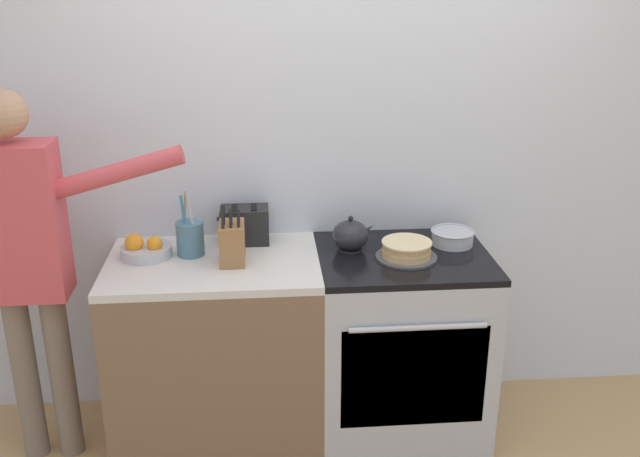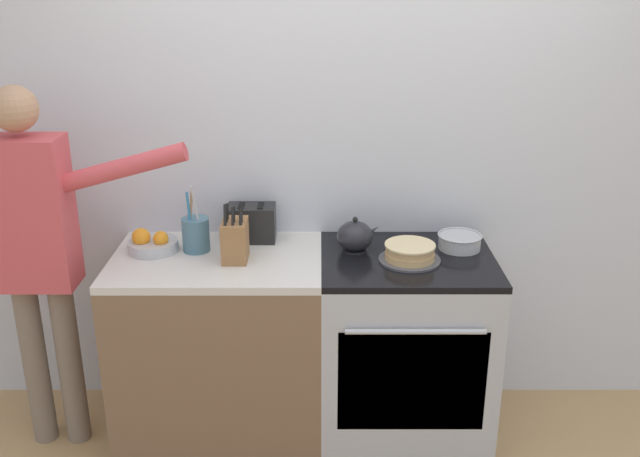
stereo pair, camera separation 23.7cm
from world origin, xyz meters
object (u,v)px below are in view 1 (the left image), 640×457
object	(u,v)px
knife_block	(232,242)
toaster	(245,225)
layer_cake	(406,250)
tea_kettle	(350,235)
person_baker	(27,251)
stove_range	(400,343)
utensil_crock	(190,238)
fruit_bowl	(145,249)
mixing_bowl	(452,237)

from	to	relation	value
knife_block	toaster	size ratio (longest dim) A/B	1.13
layer_cake	tea_kettle	distance (m)	0.27
tea_kettle	person_baker	distance (m)	1.40
stove_range	utensil_crock	size ratio (longest dim) A/B	2.84
fruit_bowl	stove_range	bearing A→B (deg)	-3.62
person_baker	stove_range	bearing A→B (deg)	-10.31
mixing_bowl	toaster	size ratio (longest dim) A/B	0.85
toaster	knife_block	bearing A→B (deg)	-102.13
layer_cake	utensil_crock	size ratio (longest dim) A/B	0.86
layer_cake	fruit_bowl	world-z (taller)	fruit_bowl
tea_kettle	mixing_bowl	size ratio (longest dim) A/B	0.98
stove_range	mixing_bowl	world-z (taller)	mixing_bowl
utensil_crock	person_baker	bearing A→B (deg)	-166.27
knife_block	toaster	world-z (taller)	knife_block
fruit_bowl	person_baker	xyz separation A→B (m)	(-0.46, -0.15, 0.07)
knife_block	toaster	bearing A→B (deg)	77.87
stove_range	tea_kettle	distance (m)	0.58
knife_block	fruit_bowl	size ratio (longest dim) A/B	1.19
utensil_crock	tea_kettle	bearing A→B (deg)	-0.00
utensil_crock	knife_block	bearing A→B (deg)	-29.06
stove_range	mixing_bowl	distance (m)	0.56
layer_cake	toaster	xyz separation A→B (m)	(-0.72, 0.26, 0.05)
knife_block	utensil_crock	size ratio (longest dim) A/B	0.85
stove_range	knife_block	distance (m)	0.95
toaster	person_baker	bearing A→B (deg)	-161.88
stove_range	tea_kettle	world-z (taller)	tea_kettle
tea_kettle	fruit_bowl	bearing A→B (deg)	-179.44
knife_block	mixing_bowl	bearing A→B (deg)	7.24
stove_range	person_baker	distance (m)	1.73
knife_block	fruit_bowl	bearing A→B (deg)	166.08
fruit_bowl	person_baker	world-z (taller)	person_baker
stove_range	layer_cake	distance (m)	0.49
tea_kettle	utensil_crock	size ratio (longest dim) A/B	0.63
knife_block	toaster	xyz separation A→B (m)	(0.05, 0.24, -0.01)
layer_cake	person_baker	world-z (taller)	person_baker
knife_block	fruit_bowl	world-z (taller)	knife_block
stove_range	tea_kettle	size ratio (longest dim) A/B	4.50
tea_kettle	mixing_bowl	xyz separation A→B (m)	(0.49, 0.02, -0.03)
layer_cake	fruit_bowl	size ratio (longest dim) A/B	1.21
toaster	layer_cake	bearing A→B (deg)	-19.52
stove_range	fruit_bowl	distance (m)	1.27
tea_kettle	toaster	bearing A→B (deg)	164.42
stove_range	mixing_bowl	bearing A→B (deg)	23.06
person_baker	layer_cake	bearing A→B (deg)	-11.66
layer_cake	tea_kettle	size ratio (longest dim) A/B	1.37
knife_block	tea_kettle	bearing A→B (deg)	11.25
fruit_bowl	mixing_bowl	bearing A→B (deg)	1.31
person_baker	knife_block	bearing A→B (deg)	-9.38
knife_block	person_baker	bearing A→B (deg)	-176.28
stove_range	layer_cake	world-z (taller)	layer_cake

